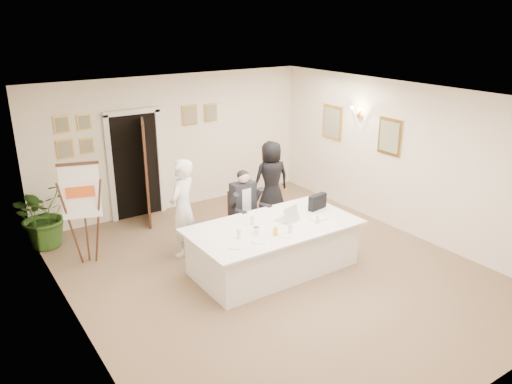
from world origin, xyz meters
The scene contains 28 objects.
floor centered at (0.00, 0.00, 0.00)m, with size 7.00×7.00×0.00m, color brown.
ceiling centered at (0.00, 0.00, 2.80)m, with size 6.00×7.00×0.02m, color white.
wall_back centered at (0.00, 3.50, 1.40)m, with size 6.00×0.10×2.80m, color white.
wall_front centered at (0.00, -3.50, 1.40)m, with size 6.00×0.10×2.80m, color white.
wall_left centered at (-3.00, 0.00, 1.40)m, with size 0.10×7.00×2.80m, color white.
wall_right centered at (3.00, 0.00, 1.40)m, with size 0.10×7.00×2.80m, color white.
doorway centered at (-0.88, 3.32, 1.04)m, with size 1.14×0.86×2.20m.
pictures_back_wall centered at (-0.80, 3.47, 1.85)m, with size 3.40×0.06×0.80m, color gold, non-canonical shape.
pictures_right_wall centered at (2.97, 1.20, 1.75)m, with size 0.06×2.20×0.80m, color gold, non-canonical shape.
wall_sconce centered at (2.90, 1.20, 2.10)m, with size 0.20×0.30×0.24m, color gold, non-canonical shape.
conference_table centered at (0.05, 0.05, 0.39)m, with size 2.71×1.44×0.78m.
seated_man centered at (0.19, 1.13, 0.69)m, with size 0.60×0.64×1.39m, color black, non-canonical shape.
flip_chart centered at (-2.39, 1.91, 0.80)m, with size 0.62×0.46×1.72m.
standing_man centered at (-0.90, 1.36, 0.85)m, with size 0.62×0.41×1.70m, color white.
standing_woman centered at (1.39, 2.00, 0.78)m, with size 0.76×0.49×1.55m, color black.
potted_palm centered at (-2.80, 3.03, 0.60)m, with size 1.08×0.94×1.20m, color #2C521B.
laptop centered at (0.36, 0.12, 0.91)m, with size 0.33×0.36×0.28m, color #B7BABC, non-canonical shape.
laptop_bag centered at (1.07, 0.20, 0.90)m, with size 0.37×0.10×0.26m, color black.
paper_stack centered at (0.80, -0.16, 0.79)m, with size 0.27×0.19×0.03m, color white.
plate_left centered at (-0.86, -0.29, 0.78)m, with size 0.21×0.21×0.01m, color white.
plate_mid centered at (-0.48, -0.31, 0.78)m, with size 0.23×0.23×0.01m, color white.
plate_near centered at (-0.03, -0.37, 0.78)m, with size 0.23×0.23×0.01m, color white.
glass_a centered at (-0.67, -0.05, 0.84)m, with size 0.06×0.06×0.14m, color silver.
glass_b centered at (0.08, -0.33, 0.84)m, with size 0.07×0.07×0.14m, color silver.
glass_c centered at (0.66, -0.28, 0.84)m, with size 0.06×0.06×0.14m, color silver.
glass_d centered at (-0.21, 0.27, 0.84)m, with size 0.06×0.06×0.14m, color silver.
oj_glass centered at (-0.16, -0.27, 0.84)m, with size 0.07×0.07×0.13m, color yellow.
steel_jug centered at (-0.37, -0.07, 0.83)m, with size 0.09×0.09×0.11m, color silver.
Camera 1 is at (-4.23, -5.81, 3.93)m, focal length 35.00 mm.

